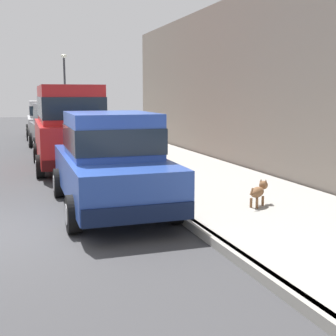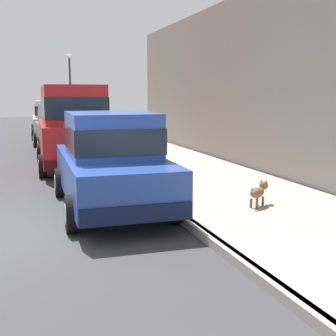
% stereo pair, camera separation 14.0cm
% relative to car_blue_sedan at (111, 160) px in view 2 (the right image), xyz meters
% --- Properties ---
extents(curb, '(0.16, 64.00, 0.14)m').
position_rel_car_blue_sedan_xyz_m(curb, '(1.01, -0.92, -0.91)').
color(curb, gray).
rests_on(curb, ground).
extents(sidewalk, '(3.60, 64.00, 0.14)m').
position_rel_car_blue_sedan_xyz_m(sidewalk, '(2.81, -0.92, -0.91)').
color(sidewalk, '#99968E').
rests_on(sidewalk, ground).
extents(car_blue_sedan, '(2.10, 4.64, 1.92)m').
position_rel_car_blue_sedan_xyz_m(car_blue_sedan, '(0.00, 0.00, 0.00)').
color(car_blue_sedan, '#28479E').
rests_on(car_blue_sedan, ground).
extents(car_red_van, '(2.23, 4.95, 2.52)m').
position_rel_car_blue_sedan_xyz_m(car_red_van, '(-0.12, 5.45, 0.41)').
color(car_red_van, red).
rests_on(car_red_van, ground).
extents(car_grey_hatchback, '(2.06, 3.86, 1.88)m').
position_rel_car_blue_sedan_xyz_m(car_grey_hatchback, '(-0.08, 10.32, -0.01)').
color(car_grey_hatchback, slate).
rests_on(car_grey_hatchback, ground).
extents(car_silver_sedan, '(2.14, 4.65, 1.92)m').
position_rel_car_blue_sedan_xyz_m(car_silver_sedan, '(-0.02, 15.95, 0.00)').
color(car_silver_sedan, '#BCBCC1').
rests_on(car_silver_sedan, ground).
extents(dog_brown, '(0.64, 0.49, 0.49)m').
position_rel_car_blue_sedan_xyz_m(dog_brown, '(2.61, -1.22, -0.55)').
color(dog_brown, brown).
rests_on(dog_brown, sidewalk).
extents(fire_hydrant, '(0.34, 0.24, 0.72)m').
position_rel_car_blue_sedan_xyz_m(fire_hydrant, '(1.46, 2.72, -0.51)').
color(fire_hydrant, red).
rests_on(fire_hydrant, sidewalk).
extents(street_lamp, '(0.36, 0.36, 4.42)m').
position_rel_car_blue_sedan_xyz_m(street_lamp, '(1.36, 18.81, 1.92)').
color(street_lamp, '#2D2D33').
rests_on(street_lamp, sidewalk).
extents(building_facade, '(0.50, 20.00, 5.17)m').
position_rel_car_blue_sedan_xyz_m(building_facade, '(4.91, 3.79, 1.60)').
color(building_facade, slate).
rests_on(building_facade, ground).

